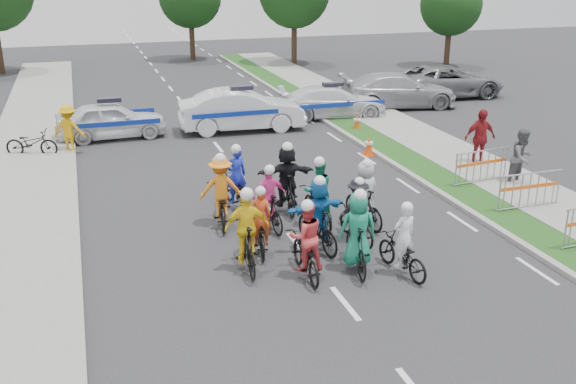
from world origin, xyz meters
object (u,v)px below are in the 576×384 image
object	(u,v)px
marshal_hiviz	(69,129)
rider_5	(318,219)
rider_9	(269,204)
police_car_0	(111,120)
civilian_sedan	(398,90)
cone_0	(369,146)
tree_2	(451,5)
spectator_2	(480,138)
spectator_1	(522,158)
rider_11	(287,182)
rider_12	(236,187)
rider_2	(306,248)
rider_7	(364,200)
rider_1	(357,239)
cone_1	(357,122)
rider_0	(402,250)
police_car_1	(242,110)
rider_8	(318,200)
rider_4	(357,216)
rider_3	(247,238)
rider_10	(221,197)
parked_bike	(31,143)
police_car_2	(333,102)
barrier_2	(481,168)
civilian_suv	(447,81)
barrier_1	(529,192)

from	to	relation	value
marshal_hiviz	rider_5	bearing A→B (deg)	141.30
rider_9	police_car_0	size ratio (longest dim) A/B	0.42
civilian_sedan	cone_0	xyz separation A→B (m)	(-4.59, -6.74, -0.45)
tree_2	spectator_2	bearing A→B (deg)	-118.39
rider_9	spectator_1	bearing A→B (deg)	178.27
rider_11	rider_12	world-z (taller)	rider_11
rider_2	marshal_hiviz	distance (m)	12.49
rider_7	civilian_sedan	bearing A→B (deg)	-129.17
rider_1	police_car_0	distance (m)	13.96
rider_9	civilian_sedan	world-z (taller)	rider_9
rider_9	rider_2	bearing A→B (deg)	82.56
spectator_1	cone_1	size ratio (longest dim) A/B	2.53
rider_0	police_car_1	xyz separation A→B (m)	(-0.22, 13.32, 0.25)
marshal_hiviz	cone_1	size ratio (longest dim) A/B	2.48
rider_8	rider_9	xyz separation A→B (m)	(-1.25, 0.17, -0.03)
rider_5	tree_2	bearing A→B (deg)	-137.44
cone_0	rider_4	bearing A→B (deg)	-117.21
rider_5	tree_2	distance (m)	29.48
rider_2	police_car_0	world-z (taller)	rider_2
rider_3	cone_0	xyz separation A→B (m)	(6.30, 7.24, -0.41)
rider_10	cone_0	distance (m)	7.76
rider_8	police_car_0	bearing A→B (deg)	-68.02
parked_bike	police_car_1	bearing A→B (deg)	-61.96
rider_11	police_car_2	world-z (taller)	rider_11
police_car_0	rider_9	bearing A→B (deg)	-164.95
rider_9	marshal_hiviz	world-z (taller)	rider_9
rider_8	rider_9	distance (m)	1.26
rider_4	rider_5	distance (m)	1.09
rider_2	marshal_hiviz	size ratio (longest dim) A/B	1.04
police_car_2	spectator_1	xyz separation A→B (m)	(2.08, -10.17, 0.20)
cone_0	cone_1	xyz separation A→B (m)	(1.02, 3.31, 0.00)
rider_7	spectator_1	xyz separation A→B (m)	(5.84, 1.41, 0.17)
rider_8	parked_bike	size ratio (longest dim) A/B	1.04
rider_10	rider_7	bearing A→B (deg)	169.47
cone_1	barrier_2	bearing A→B (deg)	-83.29
rider_5	civilian_suv	world-z (taller)	rider_5
spectator_2	barrier_1	xyz separation A→B (m)	(-1.10, -4.03, -0.40)
rider_10	rider_11	world-z (taller)	rider_11
civilian_suv	spectator_2	bearing A→B (deg)	157.07
rider_7	cone_0	size ratio (longest dim) A/B	2.62
rider_12	parked_bike	distance (m)	9.04
rider_11	police_car_0	size ratio (longest dim) A/B	0.48
rider_2	cone_0	xyz separation A→B (m)	(5.18, 7.95, -0.33)
rider_1	police_car_1	size ratio (longest dim) A/B	0.39
rider_10	spectator_1	world-z (taller)	rider_10
parked_bike	rider_0	bearing A→B (deg)	-127.18
civilian_sedan	barrier_1	size ratio (longest dim) A/B	2.72
civilian_suv	spectator_1	distance (m)	13.46
rider_0	cone_0	xyz separation A→B (m)	(3.14, 8.49, -0.23)
rider_7	rider_12	bearing A→B (deg)	-46.96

